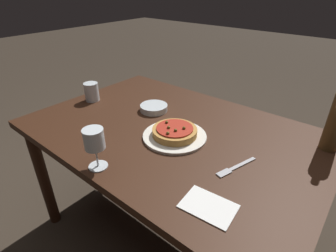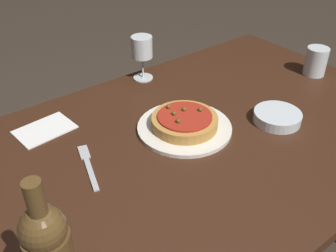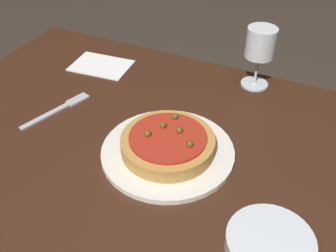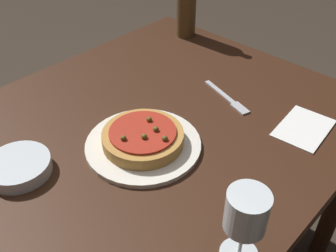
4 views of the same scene
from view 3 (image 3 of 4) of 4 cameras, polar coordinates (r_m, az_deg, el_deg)
name	(u,v)px [view 3 (image 3 of 4)]	position (r m, az deg, el deg)	size (l,w,h in m)	color
dining_table	(180,203)	(0.85, 1.77, -11.18)	(1.35, 0.91, 0.70)	#381E11
dinner_plate	(168,152)	(0.83, -0.04, -3.75)	(0.28, 0.28, 0.01)	white
pizza	(168,143)	(0.82, -0.03, -2.49)	(0.20, 0.20, 0.05)	#BC843D
wine_glass	(260,45)	(1.02, 13.27, 11.33)	(0.07, 0.07, 0.16)	silver
side_bowl	(270,244)	(0.69, 14.53, -16.31)	(0.14, 0.14, 0.03)	silver
fork	(60,109)	(0.99, -15.39, 2.45)	(0.07, 0.19, 0.00)	#B7B7BC
paper_napkin	(101,66)	(1.15, -9.65, 8.63)	(0.17, 0.13, 0.00)	white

